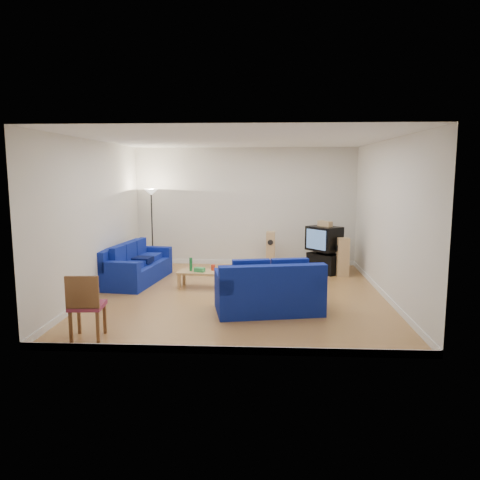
{
  "coord_description": "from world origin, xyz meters",
  "views": [
    {
      "loc": [
        0.53,
        -9.54,
        2.58
      ],
      "look_at": [
        0.0,
        0.4,
        1.1
      ],
      "focal_mm": 35.0,
      "sensor_mm": 36.0,
      "label": 1
    }
  ],
  "objects_px": {
    "sofa_three_seat": "(134,268)",
    "television": "(324,238)",
    "coffee_table": "(202,274)",
    "sofa_loveseat": "(269,293)",
    "tv_stand": "(324,263)"
  },
  "relations": [
    {
      "from": "coffee_table",
      "to": "television",
      "type": "bearing_deg",
      "value": 29.76
    },
    {
      "from": "television",
      "to": "sofa_loveseat",
      "type": "bearing_deg",
      "value": -63.52
    },
    {
      "from": "sofa_loveseat",
      "to": "television",
      "type": "relative_size",
      "value": 2.13
    },
    {
      "from": "sofa_three_seat",
      "to": "television",
      "type": "bearing_deg",
      "value": 111.88
    },
    {
      "from": "sofa_three_seat",
      "to": "television",
      "type": "relative_size",
      "value": 2.42
    },
    {
      "from": "sofa_three_seat",
      "to": "sofa_loveseat",
      "type": "distance_m",
      "value": 3.85
    },
    {
      "from": "sofa_three_seat",
      "to": "tv_stand",
      "type": "relative_size",
      "value": 2.87
    },
    {
      "from": "coffee_table",
      "to": "television",
      "type": "distance_m",
      "value": 3.36
    },
    {
      "from": "sofa_three_seat",
      "to": "television",
      "type": "xyz_separation_m",
      "value": [
        4.53,
        1.14,
        0.57
      ]
    },
    {
      "from": "sofa_three_seat",
      "to": "coffee_table",
      "type": "relative_size",
      "value": 2.18
    },
    {
      "from": "coffee_table",
      "to": "television",
      "type": "relative_size",
      "value": 1.11
    },
    {
      "from": "coffee_table",
      "to": "tv_stand",
      "type": "distance_m",
      "value": 3.36
    },
    {
      "from": "sofa_loveseat",
      "to": "coffee_table",
      "type": "xyz_separation_m",
      "value": [
        -1.47,
        1.74,
        -0.04
      ]
    },
    {
      "from": "sofa_loveseat",
      "to": "tv_stand",
      "type": "height_order",
      "value": "sofa_loveseat"
    },
    {
      "from": "sofa_loveseat",
      "to": "coffee_table",
      "type": "distance_m",
      "value": 2.28
    }
  ]
}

